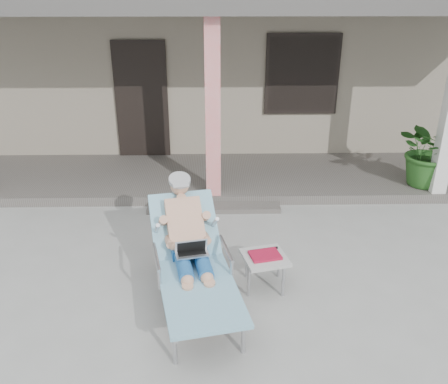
{
  "coord_description": "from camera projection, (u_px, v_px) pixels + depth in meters",
  "views": [
    {
      "loc": [
        0.02,
        -4.61,
        3.15
      ],
      "look_at": [
        0.13,
        0.6,
        0.85
      ],
      "focal_mm": 38.0,
      "sensor_mm": 36.0,
      "label": 1
    }
  ],
  "objects": [
    {
      "name": "ground",
      "position": [
        214.0,
        280.0,
        5.49
      ],
      "size": [
        60.0,
        60.0,
        0.0
      ],
      "primitive_type": "plane",
      "color": "#9E9E99",
      "rests_on": "ground"
    },
    {
      "name": "house",
      "position": [
        213.0,
        54.0,
        10.75
      ],
      "size": [
        10.4,
        5.4,
        3.3
      ],
      "color": "gray",
      "rests_on": "ground"
    },
    {
      "name": "porch_deck",
      "position": [
        214.0,
        177.0,
        8.2
      ],
      "size": [
        10.0,
        2.0,
        0.15
      ],
      "primitive_type": "cube",
      "color": "#605B56",
      "rests_on": "ground"
    },
    {
      "name": "porch_overhang",
      "position": [
        212.0,
        10.0,
        7.05
      ],
      "size": [
        10.0,
        2.3,
        2.85
      ],
      "color": "silver",
      "rests_on": "porch_deck"
    },
    {
      "name": "porch_step",
      "position": [
        214.0,
        208.0,
        7.16
      ],
      "size": [
        2.0,
        0.3,
        0.07
      ],
      "primitive_type": "cube",
      "color": "#605B56",
      "rests_on": "ground"
    },
    {
      "name": "lounger",
      "position": [
        190.0,
        234.0,
        4.88
      ],
      "size": [
        1.11,
        2.02,
        1.27
      ],
      "rotation": [
        0.0,
        0.0,
        0.21
      ],
      "color": "#B7B7BC",
      "rests_on": "ground"
    },
    {
      "name": "side_table",
      "position": [
        265.0,
        259.0,
        5.24
      ],
      "size": [
        0.56,
        0.56,
        0.42
      ],
      "rotation": [
        0.0,
        0.0,
        0.24
      ],
      "color": "#AFAFAA",
      "rests_on": "ground"
    },
    {
      "name": "potted_palm",
      "position": [
        430.0,
        150.0,
        7.49
      ],
      "size": [
        1.29,
        1.19,
        1.17
      ],
      "primitive_type": "imported",
      "rotation": [
        0.0,
        0.0,
        0.31
      ],
      "color": "#26591E",
      "rests_on": "porch_deck"
    }
  ]
}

